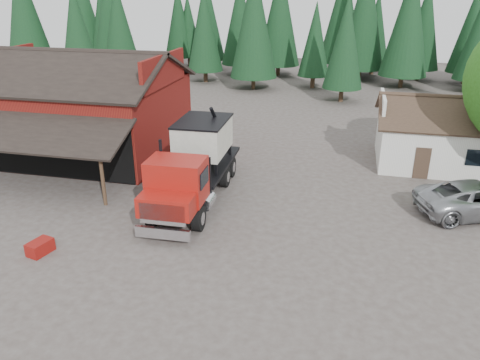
# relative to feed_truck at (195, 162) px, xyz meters

# --- Properties ---
(ground) EXTENTS (120.00, 120.00, 0.00)m
(ground) POSITION_rel_feed_truck_xyz_m (1.06, -4.01, -2.20)
(ground) COLOR #463C37
(ground) RESTS_ON ground
(red_barn) EXTENTS (12.80, 13.63, 7.18)m
(red_barn) POSITION_rel_feed_truck_xyz_m (-9.94, 5.90, 0.49)
(red_barn) COLOR maroon
(red_barn) RESTS_ON ground
(farmhouse) EXTENTS (8.60, 6.42, 4.65)m
(farmhouse) POSITION_rel_feed_truck_xyz_m (14.06, 8.99, -0.53)
(farmhouse) COLOR silver
(farmhouse) RESTS_ON ground
(conifer_backdrop) EXTENTS (76.00, 16.00, 16.00)m
(conifer_backdrop) POSITION_rel_feed_truck_xyz_m (1.06, 37.99, -2.20)
(conifer_backdrop) COLOR #10311B
(conifer_backdrop) RESTS_ON ground
(near_pine_a) EXTENTS (4.40, 4.40, 11.40)m
(near_pine_a) POSITION_rel_feed_truck_xyz_m (-20.94, 23.99, 4.19)
(near_pine_a) COLOR #382619
(near_pine_a) RESTS_ON ground
(near_pine_b) EXTENTS (3.96, 3.96, 10.40)m
(near_pine_b) POSITION_rel_feed_truck_xyz_m (7.06, 25.99, 3.69)
(near_pine_b) COLOR #382619
(near_pine_b) RESTS_ON ground
(near_pine_d) EXTENTS (5.28, 5.28, 13.40)m
(near_pine_d) POSITION_rel_feed_truck_xyz_m (-2.94, 29.99, 5.20)
(near_pine_d) COLOR #382619
(near_pine_d) RESTS_ON ground
(feed_truck) EXTENTS (3.29, 10.48, 4.70)m
(feed_truck) POSITION_rel_feed_truck_xyz_m (0.00, 0.00, 0.00)
(feed_truck) COLOR black
(feed_truck) RESTS_ON ground
(silver_car) EXTENTS (6.92, 4.88, 1.75)m
(silver_car) POSITION_rel_feed_truck_xyz_m (14.84, 1.49, -1.32)
(silver_car) COLOR #A1A4A8
(silver_car) RESTS_ON ground
(equip_box) EXTENTS (0.94, 1.23, 0.60)m
(equip_box) POSITION_rel_feed_truck_xyz_m (-4.94, -7.10, -1.90)
(equip_box) COLOR maroon
(equip_box) RESTS_ON ground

